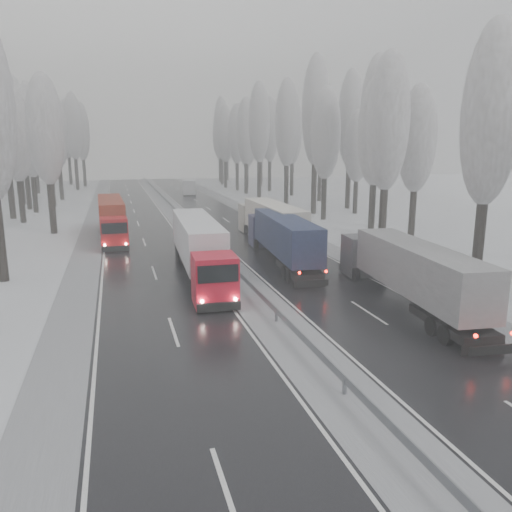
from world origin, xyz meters
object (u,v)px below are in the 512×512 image
truck_red_white (199,245)px  truck_red_red (111,216)px  truck_grey_tarp (408,269)px  truck_cream_box (270,220)px  box_truck_distant (189,187)px  truck_blue_box (282,236)px

truck_red_white → truck_red_red: bearing=110.3°
truck_grey_tarp → truck_red_white: (-10.21, 9.33, 0.13)m
truck_red_red → truck_grey_tarp: bearing=-61.2°
truck_red_white → truck_red_red: size_ratio=1.05×
truck_cream_box → box_truck_distant: size_ratio=1.93×
truck_grey_tarp → box_truck_distant: truck_grey_tarp is taller
truck_blue_box → truck_red_red: truck_red_red is taller
truck_grey_tarp → truck_blue_box: bearing=111.7°
truck_grey_tarp → truck_red_red: (-16.02, 27.02, 0.03)m
truck_grey_tarp → truck_red_white: size_ratio=0.94×
box_truck_distant → truck_red_white: bearing=-89.7°
truck_blue_box → box_truck_distant: truck_blue_box is taller
truck_blue_box → truck_red_white: truck_red_white is taller
truck_blue_box → box_truck_distant: bearing=92.9°
truck_grey_tarp → truck_cream_box: size_ratio=0.97×
truck_red_red → truck_cream_box: bearing=-29.7°
truck_grey_tarp → truck_blue_box: (-3.45, 11.78, 0.03)m
truck_red_white → truck_blue_box: bearing=22.1°
truck_red_white → truck_cream_box: bearing=53.3°
truck_cream_box → box_truck_distant: (-0.17, 50.65, -0.80)m
truck_blue_box → truck_red_white: size_ratio=0.96×
truck_blue_box → box_truck_distant: size_ratio=1.89×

